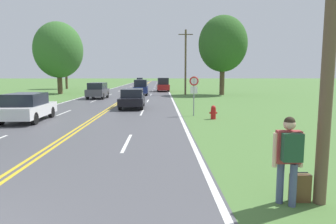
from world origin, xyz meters
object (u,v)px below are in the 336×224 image
object	(u,v)px
tree_left_verge	(66,59)
tree_behind_sign	(223,44)
traffic_sign	(194,86)
car_silver_sedan_horizon	(140,80)
fire_hydrant	(213,112)
car_white_sedan_approaching	(27,107)
tree_mid_treeline	(58,50)
car_red_van_distant	(163,85)
car_dark_grey_hatchback_mid_far	(98,90)
hitchhiker_person	(289,152)
suitcase	(300,188)
car_black_sedan_mid_near	(132,98)
car_dark_blue_suv_receding	(141,87)

from	to	relation	value
tree_left_verge	tree_behind_sign	world-z (taller)	tree_behind_sign
traffic_sign	car_silver_sedan_horizon	xyz separation A→B (m)	(-8.35, 71.52, -1.02)
fire_hydrant	car_white_sedan_approaching	size ratio (longest dim) A/B	0.19
tree_behind_sign	tree_mid_treeline	distance (m)	21.36
tree_left_verge	car_red_van_distant	xyz separation A→B (m)	(17.21, -8.47, -4.31)
traffic_sign	car_dark_grey_hatchback_mid_far	world-z (taller)	traffic_sign
car_red_van_distant	tree_behind_sign	bearing A→B (deg)	41.14
fire_hydrant	car_silver_sedan_horizon	world-z (taller)	car_silver_sedan_horizon
traffic_sign	hitchhiker_person	bearing A→B (deg)	-88.08
tree_behind_sign	suitcase	bearing A→B (deg)	-98.74
car_black_sedan_mid_near	car_silver_sedan_horizon	xyz separation A→B (m)	(-4.12, 66.95, 0.07)
hitchhiker_person	tree_behind_sign	distance (m)	33.14
suitcase	car_red_van_distant	distance (m)	40.10
tree_left_verge	tree_mid_treeline	size ratio (longest dim) A/B	0.83
tree_behind_sign	car_dark_blue_suv_receding	bearing A→B (deg)	-178.28
traffic_sign	car_silver_sedan_horizon	world-z (taller)	traffic_sign
suitcase	fire_hydrant	size ratio (longest dim) A/B	0.79
car_dark_blue_suv_receding	hitchhiker_person	bearing A→B (deg)	7.86
hitchhiker_person	car_black_sedan_mid_near	bearing A→B (deg)	16.75
suitcase	traffic_sign	distance (m)	12.79
fire_hydrant	car_silver_sedan_horizon	distance (m)	73.48
hitchhiker_person	suitcase	bearing A→B (deg)	-62.72
fire_hydrant	car_black_sedan_mid_near	world-z (taller)	car_black_sedan_mid_near
hitchhiker_person	fire_hydrant	bearing A→B (deg)	-1.01
hitchhiker_person	car_silver_sedan_horizon	world-z (taller)	hitchhiker_person
car_silver_sedan_horizon	car_dark_grey_hatchback_mid_far	bearing A→B (deg)	176.81
car_dark_blue_suv_receding	tree_behind_sign	bearing A→B (deg)	90.74
tree_behind_sign	car_dark_blue_suv_receding	xyz separation A→B (m)	(-10.24, -0.31, -5.35)
tree_mid_treeline	car_red_van_distant	distance (m)	15.52
car_white_sedan_approaching	car_dark_blue_suv_receding	world-z (taller)	car_dark_blue_suv_receding
tree_left_verge	car_dark_blue_suv_receding	distance (m)	22.44
traffic_sign	tree_mid_treeline	size ratio (longest dim) A/B	0.26
car_red_van_distant	car_silver_sedan_horizon	bearing A→B (deg)	-173.63
suitcase	car_white_sedan_approaching	xyz separation A→B (m)	(-10.14, 10.76, 0.50)
tree_mid_treeline	car_black_sedan_mid_near	size ratio (longest dim) A/B	2.09
tree_behind_sign	car_dark_blue_suv_receding	size ratio (longest dim) A/B	2.29
fire_hydrant	tree_left_verge	xyz separation A→B (m)	(-19.92, 37.17, 4.96)
suitcase	car_white_sedan_approaching	bearing A→B (deg)	45.05
suitcase	car_dark_blue_suv_receding	xyz separation A→B (m)	(-5.31, 31.82, 0.71)
fire_hydrant	car_white_sedan_approaching	xyz separation A→B (m)	(-10.36, -0.55, 0.39)
fire_hydrant	tree_mid_treeline	distance (m)	29.05
tree_left_verge	car_dark_grey_hatchback_mid_far	size ratio (longest dim) A/B	2.12
tree_left_verge	fire_hydrant	bearing A→B (deg)	-61.81
car_dark_blue_suv_receding	tree_left_verge	bearing A→B (deg)	-140.16
car_dark_grey_hatchback_mid_far	car_black_sedan_mid_near	bearing A→B (deg)	-151.52
car_white_sedan_approaching	car_red_van_distant	xyz separation A→B (m)	(7.65, 29.25, 0.26)
fire_hydrant	tree_behind_sign	world-z (taller)	tree_behind_sign
car_black_sedan_mid_near	tree_mid_treeline	bearing A→B (deg)	-148.28
car_dark_grey_hatchback_mid_far	fire_hydrant	bearing A→B (deg)	-145.11
hitchhiker_person	tree_left_verge	size ratio (longest dim) A/B	0.22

